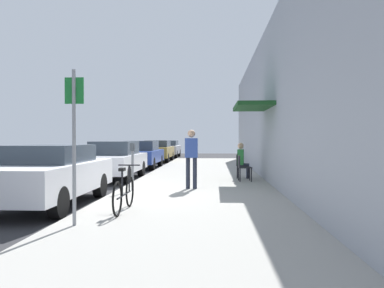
{
  "coord_description": "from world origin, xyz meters",
  "views": [
    {
      "loc": [
        2.73,
        -10.0,
        1.57
      ],
      "look_at": [
        1.88,
        4.64,
        1.36
      ],
      "focal_mm": 35.92,
      "sensor_mm": 36.0,
      "label": 1
    }
  ],
  "objects": [
    {
      "name": "ground_plane",
      "position": [
        0.0,
        0.0,
        0.0
      ],
      "size": [
        60.0,
        60.0,
        0.0
      ],
      "primitive_type": "plane",
      "color": "#2D2D30"
    },
    {
      "name": "sidewalk_slab",
      "position": [
        2.25,
        2.0,
        0.06
      ],
      "size": [
        4.5,
        32.0,
        0.12
      ],
      "primitive_type": "cube",
      "color": "#9E9B93",
      "rests_on": "ground_plane"
    },
    {
      "name": "building_facade",
      "position": [
        4.65,
        2.0,
        2.69
      ],
      "size": [
        1.4,
        32.0,
        5.37
      ],
      "color": "#999EA8",
      "rests_on": "ground_plane"
    },
    {
      "name": "parked_car_0",
      "position": [
        -1.1,
        -1.3,
        0.75
      ],
      "size": [
        1.8,
        4.4,
        1.42
      ],
      "color": "silver",
      "rests_on": "ground_plane"
    },
    {
      "name": "parked_car_1",
      "position": [
        -1.1,
        4.49,
        0.75
      ],
      "size": [
        1.8,
        4.4,
        1.46
      ],
      "color": "silver",
      "rests_on": "ground_plane"
    },
    {
      "name": "parked_car_2",
      "position": [
        -1.1,
        10.05,
        0.74
      ],
      "size": [
        1.8,
        4.4,
        1.44
      ],
      "color": "navy",
      "rests_on": "ground_plane"
    },
    {
      "name": "parked_car_3",
      "position": [
        -1.1,
        15.84,
        0.75
      ],
      "size": [
        1.8,
        4.4,
        1.43
      ],
      "color": "#A58433",
      "rests_on": "ground_plane"
    },
    {
      "name": "parked_car_4",
      "position": [
        -1.1,
        21.66,
        0.73
      ],
      "size": [
        1.8,
        4.4,
        1.4
      ],
      "color": "#B7B7BC",
      "rests_on": "ground_plane"
    },
    {
      "name": "parking_meter",
      "position": [
        0.45,
        0.59,
        0.89
      ],
      "size": [
        0.12,
        0.1,
        1.32
      ],
      "color": "slate",
      "rests_on": "sidewalk_slab"
    },
    {
      "name": "street_sign",
      "position": [
        0.4,
        -3.73,
        1.64
      ],
      "size": [
        0.32,
        0.06,
        2.6
      ],
      "color": "gray",
      "rests_on": "sidewalk_slab"
    },
    {
      "name": "bicycle_0",
      "position": [
        0.94,
        -2.48,
        0.48
      ],
      "size": [
        0.46,
        1.71,
        0.9
      ],
      "color": "black",
      "rests_on": "sidewalk_slab"
    },
    {
      "name": "cafe_chair_0",
      "position": [
        3.69,
        3.08,
        0.62
      ],
      "size": [
        0.47,
        0.47,
        0.87
      ],
      "color": "black",
      "rests_on": "sidewalk_slab"
    },
    {
      "name": "cafe_chair_1",
      "position": [
        3.69,
        4.06,
        0.62
      ],
      "size": [
        0.49,
        0.49,
        0.87
      ],
      "color": "black",
      "rests_on": "sidewalk_slab"
    },
    {
      "name": "seated_patron_1",
      "position": [
        3.75,
        4.05,
        0.82
      ],
      "size": [
        0.46,
        0.4,
        1.29
      ],
      "color": "#232838",
      "rests_on": "sidewalk_slab"
    },
    {
      "name": "pedestrian_standing",
      "position": [
        2.07,
        1.02,
        1.12
      ],
      "size": [
        0.36,
        0.22,
        1.7
      ],
      "color": "#232838",
      "rests_on": "sidewalk_slab"
    }
  ]
}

